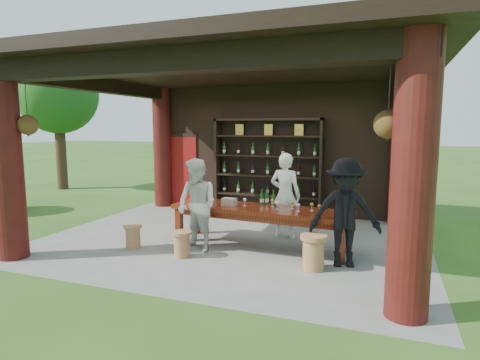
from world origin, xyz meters
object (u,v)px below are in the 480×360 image
(stool_far_left, at_px, (133,236))
(host, at_px, (285,195))
(stool_near_right, at_px, (313,251))
(napkin_basket, at_px, (229,202))
(stool_near_left, at_px, (182,243))
(guest_woman, at_px, (197,205))
(tasting_table, at_px, (260,214))
(guest_man, at_px, (345,213))
(wine_shelf, at_px, (268,167))

(stool_far_left, height_order, host, host)
(stool_near_right, relative_size, napkin_basket, 2.16)
(stool_near_left, bearing_deg, stool_near_right, 4.29)
(stool_far_left, relative_size, guest_woman, 0.26)
(stool_far_left, distance_m, host, 3.08)
(stool_far_left, bearing_deg, stool_near_left, -6.38)
(tasting_table, distance_m, napkin_basket, 0.64)
(stool_near_left, relative_size, guest_woman, 0.27)
(guest_man, bearing_deg, stool_near_right, -155.02)
(tasting_table, bearing_deg, napkin_basket, -177.41)
(stool_near_left, bearing_deg, host, 53.89)
(stool_near_right, bearing_deg, napkin_basket, 154.12)
(wine_shelf, distance_m, guest_man, 4.02)
(stool_far_left, bearing_deg, host, 35.46)
(wine_shelf, height_order, stool_near_left, wine_shelf)
(wine_shelf, xyz_separation_m, stool_far_left, (-1.51, -3.69, -1.00))
(tasting_table, relative_size, stool_near_right, 6.12)
(tasting_table, relative_size, guest_woman, 2.04)
(stool_far_left, bearing_deg, wine_shelf, 67.79)
(tasting_table, bearing_deg, stool_far_left, -156.65)
(stool_far_left, xyz_separation_m, guest_woman, (1.18, 0.32, 0.61))
(stool_near_right, relative_size, stool_far_left, 1.27)
(stool_far_left, bearing_deg, napkin_basket, 30.27)
(stool_far_left, xyz_separation_m, host, (2.46, 1.75, 0.63))
(stool_near_right, height_order, stool_far_left, stool_near_right)
(napkin_basket, bearing_deg, stool_far_left, -149.73)
(stool_far_left, xyz_separation_m, guest_man, (3.78, 0.40, 0.64))
(napkin_basket, bearing_deg, guest_man, -12.98)
(tasting_table, height_order, napkin_basket, napkin_basket)
(stool_near_left, relative_size, stool_near_right, 0.81)
(tasting_table, bearing_deg, guest_man, -18.59)
(stool_near_left, xyz_separation_m, stool_near_right, (2.26, 0.17, 0.06))
(tasting_table, xyz_separation_m, guest_man, (1.60, -0.54, 0.25))
(tasting_table, bearing_deg, stool_near_right, -37.37)
(tasting_table, relative_size, napkin_basket, 13.22)
(host, bearing_deg, stool_far_left, 42.13)
(tasting_table, relative_size, stool_far_left, 7.76)
(stool_near_right, distance_m, guest_woman, 2.26)
(tasting_table, xyz_separation_m, stool_near_right, (1.17, -0.89, -0.34))
(host, height_order, guest_man, guest_man)
(host, distance_m, guest_woman, 1.92)
(tasting_table, xyz_separation_m, stool_far_left, (-2.18, -0.94, -0.40))
(wine_shelf, xyz_separation_m, guest_man, (2.28, -3.29, -0.35))
(tasting_table, height_order, stool_near_left, tasting_table)
(tasting_table, xyz_separation_m, napkin_basket, (-0.61, -0.03, 0.19))
(guest_woman, bearing_deg, wine_shelf, 104.00)
(wine_shelf, bearing_deg, napkin_basket, -88.83)
(wine_shelf, xyz_separation_m, napkin_basket, (0.06, -2.78, -0.41))
(guest_man, bearing_deg, stool_far_left, 171.80)
(stool_near_right, bearing_deg, host, 117.60)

